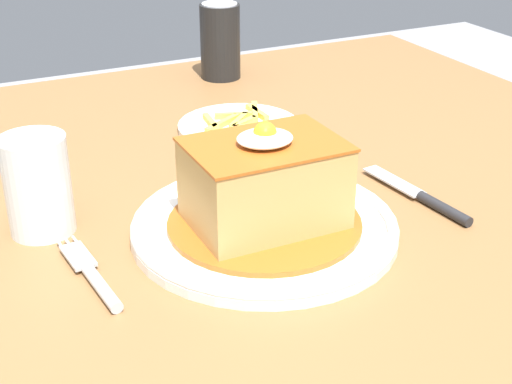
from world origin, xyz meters
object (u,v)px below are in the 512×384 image
at_px(main_plate, 264,226).
at_px(drinking_glass, 39,192).
at_px(knife, 429,200).
at_px(fork, 94,277).
at_px(side_plate_fries, 239,126).
at_px(soda_can, 220,41).

bearing_deg(main_plate, drinking_glass, 151.93).
relative_size(main_plate, knife, 1.67).
relative_size(fork, drinking_glass, 1.35).
xyz_separation_m(main_plate, knife, (0.19, -0.02, -0.00)).
bearing_deg(knife, drinking_glass, 161.83).
bearing_deg(main_plate, side_plate_fries, 70.34).
bearing_deg(soda_can, drinking_glass, -133.28).
distance_m(soda_can, side_plate_fries, 0.25).
distance_m(main_plate, soda_can, 0.54).
height_order(main_plate, fork, main_plate).
relative_size(fork, soda_can, 1.14).
xyz_separation_m(drinking_glass, side_plate_fries, (0.31, 0.17, -0.04)).
relative_size(main_plate, soda_can, 2.23).
distance_m(main_plate, fork, 0.18).
height_order(main_plate, knife, main_plate).
relative_size(soda_can, drinking_glass, 1.18).
distance_m(fork, knife, 0.38).
bearing_deg(knife, side_plate_fries, 107.38).
relative_size(fork, side_plate_fries, 0.83).
bearing_deg(drinking_glass, side_plate_fries, 29.27).
bearing_deg(drinking_glass, soda_can, 46.72).
distance_m(main_plate, side_plate_fries, 0.30).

